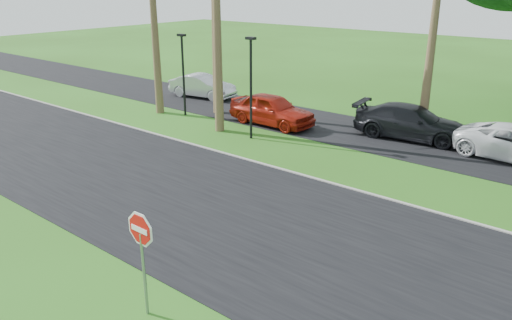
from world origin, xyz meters
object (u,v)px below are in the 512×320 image
object	(u,v)px
car_red	(272,110)
car_dark	(411,122)
car_silver	(202,86)
stop_sign_near	(142,243)

from	to	relation	value
car_red	car_dark	bearing A→B (deg)	-69.59
car_silver	car_dark	size ratio (longest dim) A/B	0.81
stop_sign_near	car_red	xyz separation A→B (m)	(-7.14, 13.93, -0.99)
stop_sign_near	car_red	distance (m)	15.69
car_silver	car_dark	xyz separation A→B (m)	(13.60, -0.03, 0.06)
stop_sign_near	car_dark	bearing A→B (deg)	92.49
stop_sign_near	car_silver	xyz separation A→B (m)	(-14.31, 16.18, -1.07)
car_red	car_dark	world-z (taller)	car_red
car_silver	car_dark	bearing A→B (deg)	-99.79
stop_sign_near	car_red	size ratio (longest dim) A/B	0.57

